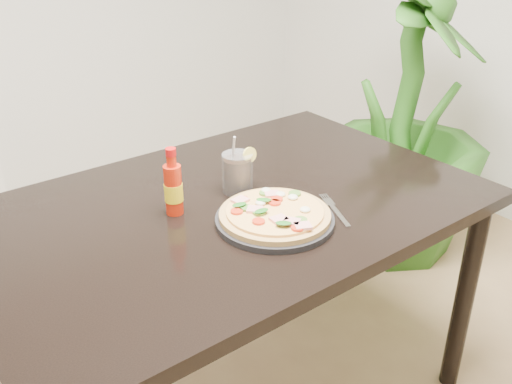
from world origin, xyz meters
TOP-DOWN VIEW (x-y plane):
  - dining_table at (0.13, 0.30)m, footprint 1.40×0.90m
  - plate at (0.16, 0.13)m, footprint 0.31×0.31m
  - pizza at (0.16, 0.14)m, footprint 0.29×0.29m
  - hot_sauce_bottle at (-0.02, 0.34)m, footprint 0.06×0.06m
  - cola_cup at (0.19, 0.34)m, footprint 0.09×0.09m
  - fork at (0.33, 0.09)m, footprint 0.09×0.18m
  - houseplant at (1.32, 0.63)m, footprint 1.03×1.03m
  - plant_pot at (1.32, 0.63)m, footprint 0.28×0.28m

SIDE VIEW (x-z plane):
  - plant_pot at x=1.32m, z-range 0.00..0.22m
  - houseplant at x=1.32m, z-range 0.00..1.31m
  - dining_table at x=0.13m, z-range 0.29..1.04m
  - fork at x=0.33m, z-range 0.75..0.76m
  - plate at x=0.16m, z-range 0.75..0.77m
  - pizza at x=0.16m, z-range 0.76..0.79m
  - cola_cup at x=0.19m, z-range 0.72..0.89m
  - hot_sauce_bottle at x=-0.02m, z-range 0.73..0.92m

